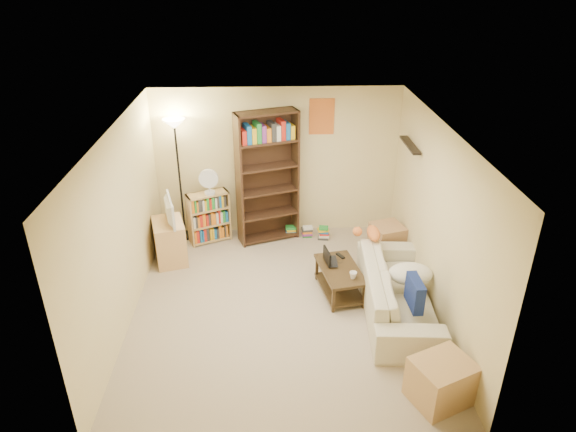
{
  "coord_description": "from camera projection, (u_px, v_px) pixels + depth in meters",
  "views": [
    {
      "loc": [
        -0.15,
        -5.74,
        4.28
      ],
      "look_at": [
        0.12,
        0.66,
        1.05
      ],
      "focal_mm": 32.0,
      "sensor_mm": 36.0,
      "label": 1
    }
  ],
  "objects": [
    {
      "name": "floor_lamp",
      "position": [
        176.0,
        145.0,
        8.08
      ],
      "size": [
        0.35,
        0.35,
        2.07
      ],
      "color": "black",
      "rests_on": "ground"
    },
    {
      "name": "short_bookshelf",
      "position": [
        209.0,
        217.0,
        8.5
      ],
      "size": [
        0.73,
        0.52,
        0.87
      ],
      "rotation": [
        0.0,
        0.0,
        0.42
      ],
      "color": "tan",
      "rests_on": "ground"
    },
    {
      "name": "sofa",
      "position": [
        397.0,
        290.0,
        6.83
      ],
      "size": [
        2.31,
        1.15,
        0.64
      ],
      "primitive_type": "imported",
      "rotation": [
        0.0,
        0.0,
        1.5
      ],
      "color": "beige",
      "rests_on": "ground"
    },
    {
      "name": "tabby_cat",
      "position": [
        371.0,
        233.0,
        7.41
      ],
      "size": [
        0.51,
        0.21,
        0.17
      ],
      "color": "orange",
      "rests_on": "sofa"
    },
    {
      "name": "tall_bookshelf",
      "position": [
        268.0,
        175.0,
        8.24
      ],
      "size": [
        1.04,
        0.63,
        2.2
      ],
      "rotation": [
        0.0,
        0.0,
        0.33
      ],
      "color": "#3A2716",
      "rests_on": "ground"
    },
    {
      "name": "navy_pillow",
      "position": [
        415.0,
        293.0,
        6.27
      ],
      "size": [
        0.14,
        0.43,
        0.38
      ],
      "primitive_type": "cube",
      "rotation": [
        0.0,
        0.0,
        1.6
      ],
      "color": "navy",
      "rests_on": "sofa"
    },
    {
      "name": "room",
      "position": [
        281.0,
        199.0,
        6.33
      ],
      "size": [
        4.5,
        4.54,
        2.52
      ],
      "color": "#BFB28F",
      "rests_on": "ground"
    },
    {
      "name": "end_cabinet",
      "position": [
        441.0,
        381.0,
        5.46
      ],
      "size": [
        0.76,
        0.71,
        0.5
      ],
      "primitive_type": "cube",
      "rotation": [
        0.0,
        0.0,
        0.42
      ],
      "color": "tan",
      "rests_on": "ground"
    },
    {
      "name": "coffee_table",
      "position": [
        340.0,
        277.0,
        7.21
      ],
      "size": [
        0.67,
        1.0,
        0.41
      ],
      "rotation": [
        0.0,
        0.0,
        0.18
      ],
      "color": "#3D2B17",
      "rests_on": "ground"
    },
    {
      "name": "book_stacks",
      "position": [
        309.0,
        232.0,
        8.76
      ],
      "size": [
        0.73,
        0.3,
        0.22
      ],
      "color": "red",
      "rests_on": "ground"
    },
    {
      "name": "side_table",
      "position": [
        387.0,
        240.0,
        8.16
      ],
      "size": [
        0.57,
        0.57,
        0.53
      ],
      "primitive_type": "cube",
      "rotation": [
        0.0,
        0.0,
        0.29
      ],
      "color": "tan",
      "rests_on": "ground"
    },
    {
      "name": "tv_remote",
      "position": [
        340.0,
        256.0,
        7.43
      ],
      "size": [
        0.12,
        0.17,
        0.02
      ],
      "primitive_type": "cube",
      "rotation": [
        0.0,
        0.0,
        0.48
      ],
      "color": "black",
      "rests_on": "coffee_table"
    },
    {
      "name": "desk_fan",
      "position": [
        209.0,
        181.0,
        8.17
      ],
      "size": [
        0.31,
        0.17,
        0.43
      ],
      "color": "silver",
      "rests_on": "short_bookshelf"
    },
    {
      "name": "laptop",
      "position": [
        336.0,
        262.0,
        7.28
      ],
      "size": [
        0.32,
        0.21,
        0.03
      ],
      "primitive_type": "imported",
      "rotation": [
        0.0,
        0.0,
        1.56
      ],
      "color": "black",
      "rests_on": "coffee_table"
    },
    {
      "name": "tv_stand",
      "position": [
        170.0,
        242.0,
        7.97
      ],
      "size": [
        0.61,
        0.73,
        0.68
      ],
      "primitive_type": "cube",
      "rotation": [
        0.0,
        0.0,
        0.28
      ],
      "color": "tan",
      "rests_on": "ground"
    },
    {
      "name": "cream_blanket",
      "position": [
        410.0,
        274.0,
        6.77
      ],
      "size": [
        0.59,
        0.42,
        0.25
      ],
      "primitive_type": "ellipsoid",
      "color": "silver",
      "rests_on": "sofa"
    },
    {
      "name": "laptop_screen",
      "position": [
        327.0,
        256.0,
        7.2
      ],
      "size": [
        0.07,
        0.3,
        0.21
      ],
      "primitive_type": "cube",
      "rotation": [
        0.0,
        0.0,
        0.18
      ],
      "color": "white",
      "rests_on": "laptop"
    },
    {
      "name": "mug",
      "position": [
        353.0,
        275.0,
        6.91
      ],
      "size": [
        0.18,
        0.18,
        0.1
      ],
      "primitive_type": "imported",
      "rotation": [
        0.0,
        0.0,
        0.43
      ],
      "color": "white",
      "rests_on": "coffee_table"
    },
    {
      "name": "television",
      "position": [
        166.0,
        211.0,
        7.73
      ],
      "size": [
        0.74,
        0.45,
        0.4
      ],
      "primitive_type": "imported",
      "rotation": [
        0.0,
        0.0,
        1.85
      ],
      "color": "black",
      "rests_on": "tv_stand"
    }
  ]
}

